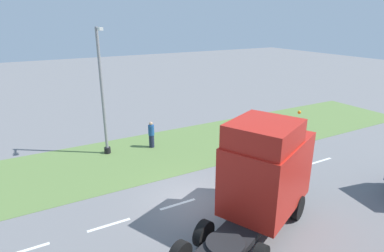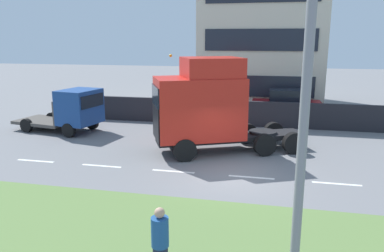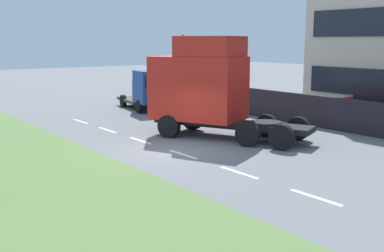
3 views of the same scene
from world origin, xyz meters
The scene contains 9 objects.
ground_plane centered at (0.00, 0.00, 0.00)m, with size 120.00×120.00×0.00m, color slate.
lane_markings centered at (0.00, -0.70, 0.00)m, with size 0.16×21.00×0.00m.
boundary_wall centered at (9.00, 0.00, 0.79)m, with size 0.25×24.00×1.59m.
building_block centered at (17.34, -0.34, 5.44)m, with size 9.90×8.96×11.96m.
lorry_cab centered at (2.91, 1.71, 2.27)m, with size 5.17×7.38×4.66m.
flatbed_truck centered at (5.19, 9.86, 1.34)m, with size 3.13×5.50×2.54m.
parked_car centered at (10.71, -2.28, 1.04)m, with size 1.94×4.44×2.15m.
lamp_post centered at (-7.37, -1.93, 3.49)m, with size 1.32×0.39×7.70m.
pedestrian centered at (-6.98, 0.90, 0.87)m, with size 0.39×0.39×1.77m.
Camera 2 is at (-14.12, -1.38, 5.33)m, focal length 35.00 mm.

